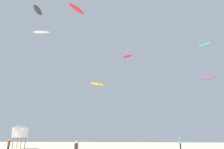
{
  "coord_description": "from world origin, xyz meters",
  "views": [
    {
      "loc": [
        3.06,
        -14.08,
        2.3
      ],
      "look_at": [
        0.0,
        20.01,
        11.98
      ],
      "focal_mm": 34.41,
      "sensor_mm": 36.0,
      "label": 1
    }
  ],
  "objects": [
    {
      "name": "kite_aloft_1",
      "position": [
        -13.37,
        18.73,
        24.05
      ],
      "size": [
        0.95,
        3.28,
        0.82
      ],
      "color": "#2D2D33"
    },
    {
      "name": "person_midground",
      "position": [
        -13.66,
        15.1,
        1.05
      ],
      "size": [
        0.41,
        0.59,
        1.79
      ],
      "rotation": [
        0.0,
        0.0,
        0.06
      ],
      "color": "black",
      "rests_on": "ground"
    },
    {
      "name": "kite_aloft_5",
      "position": [
        -16.31,
        27.23,
        24.14
      ],
      "size": [
        3.74,
        1.35,
        0.39
      ],
      "color": "white"
    },
    {
      "name": "person_foreground",
      "position": [
        -2.21,
        6.91,
        1.04
      ],
      "size": [
        0.53,
        0.4,
        1.79
      ],
      "rotation": [
        0.0,
        0.0,
        4.21
      ],
      "color": "navy",
      "rests_on": "ground"
    },
    {
      "name": "kite_aloft_3",
      "position": [
        -4.82,
        34.65,
        13.94
      ],
      "size": [
        3.66,
        3.3,
        0.5
      ],
      "color": "yellow"
    },
    {
      "name": "kite_aloft_6",
      "position": [
        2.4,
        38.84,
        22.2
      ],
      "size": [
        3.27,
        3.16,
        0.43
      ],
      "color": "red"
    },
    {
      "name": "kite_aloft_4",
      "position": [
        -5.31,
        15.63,
        21.86
      ],
      "size": [
        2.59,
        3.79,
        0.6
      ],
      "color": "red"
    },
    {
      "name": "lifeguard_tower",
      "position": [
        -16.84,
        23.96,
        3.05
      ],
      "size": [
        2.3,
        2.3,
        4.15
      ],
      "color": "#8C704C",
      "rests_on": "ground"
    },
    {
      "name": "kite_aloft_2",
      "position": [
        19.06,
        30.17,
        21.0
      ],
      "size": [
        2.74,
        3.38,
        0.64
      ],
      "color": "#19B29E"
    },
    {
      "name": "person_left",
      "position": [
        11.3,
        25.47,
        1.04
      ],
      "size": [
        0.4,
        0.57,
        1.78
      ],
      "rotation": [
        0.0,
        0.0,
        0.31
      ],
      "color": "black",
      "rests_on": "ground"
    },
    {
      "name": "kite_aloft_0",
      "position": [
        14.59,
        18.1,
        10.46
      ],
      "size": [
        1.94,
        1.94,
        0.22
      ],
      "color": "purple"
    }
  ]
}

